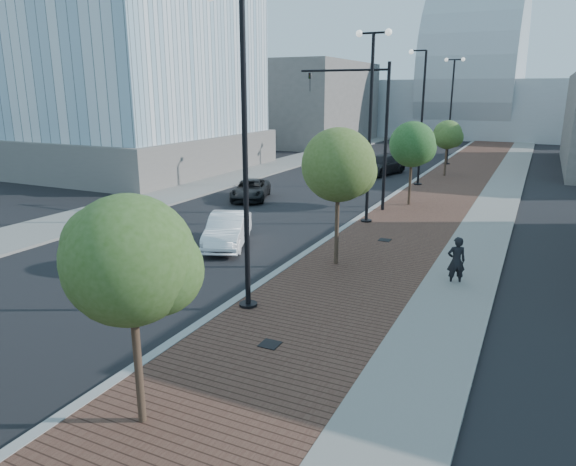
% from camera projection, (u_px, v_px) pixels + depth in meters
% --- Properties ---
extents(sidewalk, '(7.00, 140.00, 0.12)m').
position_uv_depth(sidewalk, '(471.00, 176.00, 41.07)').
color(sidewalk, '#4C2D23').
rests_on(sidewalk, ground).
extents(concrete_strip, '(2.40, 140.00, 0.13)m').
position_uv_depth(concrete_strip, '(508.00, 178.00, 39.94)').
color(concrete_strip, slate).
rests_on(concrete_strip, ground).
extents(curb, '(0.30, 140.00, 0.14)m').
position_uv_depth(curb, '(426.00, 173.00, 42.54)').
color(curb, gray).
rests_on(curb, ground).
extents(west_sidewalk, '(4.00, 140.00, 0.12)m').
position_uv_depth(west_sidewalk, '(283.00, 164.00, 47.98)').
color(west_sidewalk, slate).
rests_on(west_sidewalk, ground).
extents(white_sedan, '(3.01, 4.57, 1.42)m').
position_uv_depth(white_sedan, '(228.00, 230.00, 22.67)').
color(white_sedan, white).
rests_on(white_sedan, ground).
extents(dark_car_mid, '(3.39, 4.81, 1.22)m').
position_uv_depth(dark_car_mid, '(251.00, 190.00, 32.46)').
color(dark_car_mid, black).
rests_on(dark_car_mid, ground).
extents(dark_car_far, '(3.42, 5.63, 1.52)m').
position_uv_depth(dark_car_far, '(381.00, 165.00, 42.11)').
color(dark_car_far, black).
rests_on(dark_car_far, ground).
extents(pedestrian, '(0.75, 0.64, 1.73)m').
position_uv_depth(pedestrian, '(456.00, 261.00, 18.02)').
color(pedestrian, black).
rests_on(pedestrian, ground).
extents(streetlight_1, '(1.44, 0.56, 9.21)m').
position_uv_depth(streetlight_1, '(242.00, 169.00, 15.12)').
color(streetlight_1, black).
rests_on(streetlight_1, ground).
extents(streetlight_2, '(1.72, 0.56, 9.28)m').
position_uv_depth(streetlight_2, '(370.00, 127.00, 25.39)').
color(streetlight_2, black).
rests_on(streetlight_2, ground).
extents(streetlight_3, '(1.44, 0.56, 9.21)m').
position_uv_depth(streetlight_3, '(420.00, 124.00, 35.99)').
color(streetlight_3, black).
rests_on(streetlight_3, ground).
extents(streetlight_4, '(1.72, 0.56, 9.28)m').
position_uv_depth(streetlight_4, '(451.00, 111.00, 46.26)').
color(streetlight_4, black).
rests_on(streetlight_4, ground).
extents(traffic_mast, '(5.09, 0.20, 8.00)m').
position_uv_depth(traffic_mast, '(370.00, 120.00, 28.33)').
color(traffic_mast, black).
rests_on(traffic_mast, ground).
extents(tree_0, '(2.50, 2.47, 4.75)m').
position_uv_depth(tree_0, '(132.00, 261.00, 9.67)').
color(tree_0, '#382619').
rests_on(tree_0, ground).
extents(tree_1, '(2.72, 2.72, 5.28)m').
position_uv_depth(tree_1, '(340.00, 165.00, 19.12)').
color(tree_1, '#382619').
rests_on(tree_1, ground).
extents(tree_2, '(2.60, 2.59, 4.90)m').
position_uv_depth(tree_2, '(413.00, 144.00, 29.64)').
color(tree_2, '#382619').
rests_on(tree_2, ground).
extents(tree_3, '(2.27, 2.20, 4.37)m').
position_uv_depth(tree_3, '(448.00, 135.00, 40.16)').
color(tree_3, '#382619').
rests_on(tree_3, ground).
extents(tower_podium, '(19.00, 19.00, 3.00)m').
position_uv_depth(tower_podium, '(128.00, 151.00, 45.25)').
color(tower_podium, slate).
rests_on(tower_podium, ground).
extents(convention_center, '(50.00, 30.00, 50.00)m').
position_uv_depth(convention_center, '(475.00, 94.00, 80.94)').
color(convention_center, '#A4AAAE').
rests_on(convention_center, ground).
extents(commercial_block_nw, '(14.00, 20.00, 10.00)m').
position_uv_depth(commercial_block_nw, '(303.00, 103.00, 67.00)').
color(commercial_block_nw, '#635D59').
rests_on(commercial_block_nw, ground).
extents(utility_cover_1, '(0.50, 0.50, 0.02)m').
position_uv_depth(utility_cover_1, '(270.00, 344.00, 13.69)').
color(utility_cover_1, black).
rests_on(utility_cover_1, sidewalk).
extents(utility_cover_2, '(0.50, 0.50, 0.02)m').
position_uv_depth(utility_cover_2, '(385.00, 240.00, 23.26)').
color(utility_cover_2, black).
rests_on(utility_cover_2, sidewalk).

